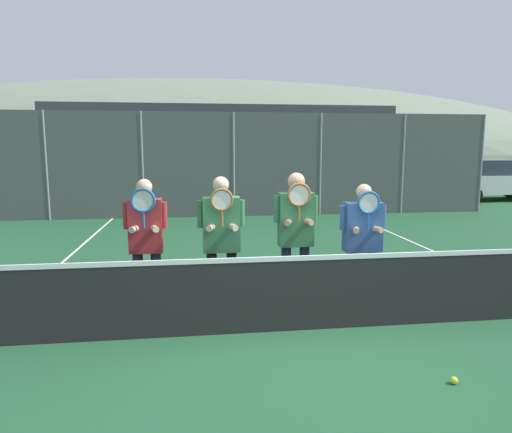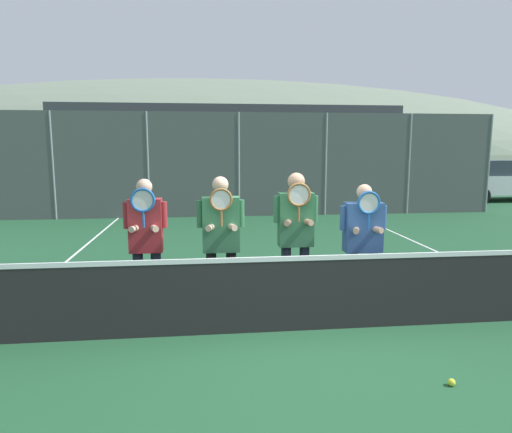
{
  "view_description": "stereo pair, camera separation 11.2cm",
  "coord_description": "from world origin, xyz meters",
  "views": [
    {
      "loc": [
        -1.2,
        -5.07,
        2.16
      ],
      "look_at": [
        -0.42,
        0.81,
        1.26
      ],
      "focal_mm": 32.0,
      "sensor_mm": 36.0,
      "label": 1
    },
    {
      "loc": [
        -1.09,
        -5.08,
        2.16
      ],
      "look_at": [
        -0.42,
        0.81,
        1.26
      ],
      "focal_mm": 32.0,
      "sensor_mm": 36.0,
      "label": 2
    }
  ],
  "objects": [
    {
      "name": "player_center_left",
      "position": [
        -0.89,
        0.54,
        1.06
      ],
      "size": [
        0.59,
        0.34,
        1.81
      ],
      "color": "black",
      "rests_on": "ground_plane"
    },
    {
      "name": "car_center",
      "position": [
        5.91,
        12.61,
        0.96
      ],
      "size": [
        4.19,
        2.05,
        1.9
      ],
      "color": "#285638",
      "rests_on": "ground_plane"
    },
    {
      "name": "player_leftmost",
      "position": [
        -1.83,
        0.68,
        1.04
      ],
      "size": [
        0.54,
        0.34,
        1.78
      ],
      "color": "#232838",
      "rests_on": "ground_plane"
    },
    {
      "name": "ground_plane",
      "position": [
        0.0,
        0.0,
        0.0
      ],
      "size": [
        120.0,
        120.0,
        0.0
      ],
      "primitive_type": "plane",
      "color": "#1E4C2D"
    },
    {
      "name": "tennis_net",
      "position": [
        0.0,
        0.0,
        0.47
      ],
      "size": [
        10.04,
        0.09,
        1.01
      ],
      "color": "gray",
      "rests_on": "ground_plane"
    },
    {
      "name": "car_right_of_center",
      "position": [
        11.04,
        12.3,
        0.85
      ],
      "size": [
        4.4,
        2.05,
        1.65
      ],
      "color": "silver",
      "rests_on": "ground_plane"
    },
    {
      "name": "player_center_right",
      "position": [
        0.09,
        0.67,
        1.1
      ],
      "size": [
        0.58,
        0.34,
        1.84
      ],
      "color": "#232838",
      "rests_on": "ground_plane"
    },
    {
      "name": "court_line_left_sideline",
      "position": [
        -3.73,
        3.0,
        0.0
      ],
      "size": [
        0.05,
        16.0,
        0.01
      ],
      "primitive_type": "cube",
      "color": "white",
      "rests_on": "ground_plane"
    },
    {
      "name": "clubhouse_building",
      "position": [
        0.17,
        18.55,
        2.07
      ],
      "size": [
        16.11,
        5.5,
        4.09
      ],
      "color": "beige",
      "rests_on": "ground_plane"
    },
    {
      "name": "car_far_left",
      "position": [
        -4.55,
        12.63,
        0.86
      ],
      "size": [
        4.38,
        2.0,
        1.66
      ],
      "color": "#285638",
      "rests_on": "ground_plane"
    },
    {
      "name": "tennis_ball_on_court",
      "position": [
        1.13,
        -1.41,
        0.03
      ],
      "size": [
        0.07,
        0.07,
        0.07
      ],
      "color": "#CCDB33",
      "rests_on": "ground_plane"
    },
    {
      "name": "court_line_right_sideline",
      "position": [
        3.73,
        3.0,
        0.0
      ],
      "size": [
        0.05,
        16.0,
        0.01
      ],
      "primitive_type": "cube",
      "color": "white",
      "rests_on": "ground_plane"
    },
    {
      "name": "car_left_of_center",
      "position": [
        0.73,
        12.55,
        0.95
      ],
      "size": [
        4.51,
        1.93,
        1.89
      ],
      "color": "#285638",
      "rests_on": "ground_plane"
    },
    {
      "name": "fence_back",
      "position": [
        -0.0,
        9.16,
        1.62
      ],
      "size": [
        16.73,
        0.06,
        3.23
      ],
      "color": "gray",
      "rests_on": "ground_plane"
    },
    {
      "name": "player_rightmost",
      "position": [
        0.96,
        0.55,
        1.01
      ],
      "size": [
        0.62,
        0.34,
        1.7
      ],
      "color": "white",
      "rests_on": "ground_plane"
    },
    {
      "name": "hill_distant",
      "position": [
        0.0,
        62.05,
        0.0
      ],
      "size": [
        112.59,
        62.55,
        21.89
      ],
      "color": "slate",
      "rests_on": "ground_plane"
    }
  ]
}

